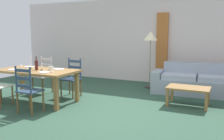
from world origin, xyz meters
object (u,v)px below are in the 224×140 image
Objects in this scene: dining_table at (37,73)px; dining_chair_far_right at (72,78)px; couch at (197,83)px; standing_lamp at (151,39)px; wine_glass_near_left at (21,65)px; dining_chair_far_left at (44,75)px; wine_glass_near_right at (53,67)px; coffee_cup_primary at (50,68)px; coffee_table at (188,90)px; wine_bottle at (36,65)px; dining_chair_near_right at (28,90)px.

dining_table is 0.90m from dining_chair_far_right.
standing_lamp is (-1.34, 0.18, 1.12)m from couch.
standing_lamp reaches higher than wine_glass_near_left.
dining_chair_far_left is at bearing -142.92° from standing_lamp.
dining_table is at bearing -59.20° from dining_chair_far_left.
dining_chair_far_right reaches higher than wine_glass_near_right.
coffee_cup_primary reaches higher than dining_table.
wine_glass_near_right is 0.18× the size of coffee_table.
wine_glass_near_right is (0.57, -0.12, 0.20)m from dining_table.
dining_chair_far_left is 1.39m from wine_glass_near_right.
coffee_cup_primary is at bearing -122.82° from standing_lamp.
wine_glass_near_left is at bearing -161.80° from coffee_cup_primary.
coffee_cup_primary is at bearing -100.74° from dining_chair_far_right.
couch is (3.28, 2.37, -0.37)m from dining_table.
wine_glass_near_left is 1.79× the size of coffee_cup_primary.
couch is at bearing 88.13° from coffee_table.
dining_chair_far_left is 1.08m from coffee_cup_primary.
wine_bottle is at bearing -118.08° from dining_chair_far_right.
coffee_table is (3.19, 1.19, -0.51)m from wine_bottle.
couch is 1.43× the size of standing_lamp.
coffee_cup_primary is (-0.23, 0.19, -0.07)m from wine_glass_near_right.
wine_glass_near_right is at bearing -154.57° from coffee_table.
dining_chair_far_right is 0.41× the size of couch.
dining_chair_near_right is at bearing -113.95° from standing_lamp.
dining_chair_far_right is 2.80m from coffee_table.
couch is (2.71, 2.48, -0.57)m from wine_glass_near_right.
standing_lamp is at bearing 172.18° from couch.
dining_chair_near_right is at bearing -81.43° from coffee_cup_primary.
wine_glass_near_right is at bearing -8.51° from wine_bottle.
wine_glass_near_right is 0.07× the size of couch.
dining_chair_near_right is 3.74m from standing_lamp.
wine_glass_near_left is (-0.37, -0.10, -0.01)m from wine_bottle.
coffee_table is 2.19m from standing_lamp.
dining_chair_far_left is 1.01m from wine_bottle.
dining_chair_far_left is at bearing 97.75° from wine_glass_near_left.
coffee_cup_primary is at bearing 18.20° from wine_glass_near_left.
coffee_cup_primary is at bearing -40.57° from dining_chair_far_left.
couch is at bearing 47.99° from dining_chair_near_right.
wine_bottle reaches higher than dining_chair_far_right.
wine_glass_near_left and wine_glass_near_right have the same top height.
wine_bottle reaches higher than coffee_table.
dining_chair_far_left is 0.41× the size of couch.
wine_glass_near_left reaches higher than coffee_cup_primary.
dining_chair_far_left is at bearing 139.43° from coffee_cup_primary.
dining_chair_near_right reaches higher than wine_glass_near_left.
dining_chair_far_left is 0.98m from wine_glass_near_left.
wine_bottle reaches higher than coffee_cup_primary.
standing_lamp is at bearing 53.90° from wine_bottle.
dining_chair_far_left is at bearing 121.99° from wine_bottle.
wine_glass_near_left is at bearing -130.02° from standing_lamp.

